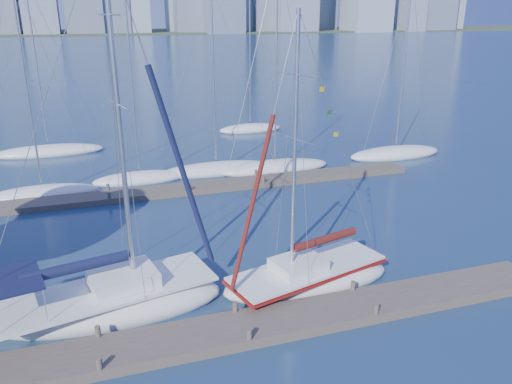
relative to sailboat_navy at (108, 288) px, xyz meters
name	(u,v)px	position (x,y,z in m)	size (l,w,h in m)	color
ground	(242,334)	(4.53, -2.94, -1.11)	(700.00, 700.00, 0.00)	navy
near_dock	(242,329)	(4.53, -2.94, -0.91)	(26.00, 2.00, 0.40)	#4F443A
far_dock	(203,187)	(6.53, 13.06, -0.93)	(30.00, 1.80, 0.36)	#4F443A
far_shore	(93,32)	(4.53, 317.06, -1.11)	(800.00, 100.00, 1.50)	#38472D
sailboat_navy	(108,288)	(0.00, 0.00, 0.00)	(9.28, 4.71, 14.50)	white
sailboat_maroon	(308,265)	(8.20, -0.46, -0.14)	(7.91, 4.31, 11.79)	white
bg_boat_0	(43,193)	(-3.46, 14.93, -0.83)	(7.07, 2.88, 14.20)	white
bg_boat_1	(140,178)	(2.74, 16.16, -0.86)	(6.61, 2.77, 12.36)	white
bg_boat_2	(216,169)	(8.30, 16.49, -0.84)	(8.78, 5.32, 13.35)	white
bg_boat_3	(275,167)	(12.59, 15.62, -0.82)	(8.74, 5.11, 15.06)	white
bg_boat_5	(395,153)	(23.31, 16.22, -0.81)	(8.49, 5.18, 14.22)	white
bg_boat_6	(49,151)	(-3.73, 25.75, -0.83)	(9.10, 4.64, 14.02)	white
bg_boat_7	(250,128)	(14.81, 28.85, -0.82)	(6.69, 4.06, 14.20)	white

